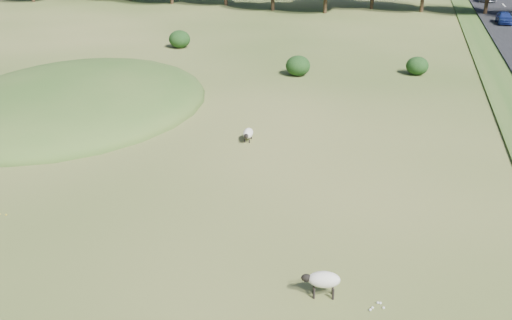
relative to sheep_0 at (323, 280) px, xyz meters
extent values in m
plane|color=#2E4E18|center=(-6.22, 23.81, -0.63)|extent=(160.00, 160.00, 0.00)
ellipsoid|color=#33561E|center=(-18.22, 15.81, -0.63)|extent=(16.00, 20.00, 4.00)
cylinder|color=black|center=(10.65, 59.82, 0.92)|extent=(0.44, 0.44, 3.09)
ellipsoid|color=black|center=(-5.88, 26.50, 0.13)|extent=(1.84, 1.84, 1.51)
ellipsoid|color=black|center=(2.78, 29.03, 0.06)|extent=(1.67, 1.67, 1.37)
ellipsoid|color=black|center=(-18.14, 33.40, 0.17)|extent=(1.94, 1.94, 1.58)
ellipsoid|color=beige|center=(0.04, 0.01, 0.01)|extent=(1.11, 0.73, 0.52)
ellipsoid|color=black|center=(-0.51, -0.10, 0.05)|extent=(0.37, 0.31, 0.26)
cylinder|color=black|center=(-0.23, -0.17, -0.44)|extent=(0.07, 0.07, 0.37)
cylinder|color=black|center=(-0.28, 0.08, -0.44)|extent=(0.07, 0.07, 0.37)
cylinder|color=black|center=(0.35, -0.06, -0.44)|extent=(0.07, 0.07, 0.37)
cylinder|color=black|center=(0.31, 0.19, -0.44)|extent=(0.07, 0.07, 0.37)
ellipsoid|color=beige|center=(-5.89, 12.47, -0.19)|extent=(0.60, 1.02, 0.50)
ellipsoid|color=black|center=(-5.84, 11.95, -0.16)|extent=(0.26, 0.34, 0.25)
cylinder|color=black|center=(-5.74, 12.20, -0.53)|extent=(0.07, 0.07, 0.18)
cylinder|color=black|center=(-5.99, 12.18, -0.53)|extent=(0.07, 0.07, 0.18)
cylinder|color=black|center=(-5.79, 12.77, -0.53)|extent=(0.07, 0.07, 0.18)
cylinder|color=black|center=(-6.03, 12.75, -0.53)|extent=(0.07, 0.07, 0.18)
imported|color=navy|center=(11.88, 52.97, 0.26)|extent=(1.51, 3.75, 1.28)
camera|label=1|loc=(1.77, -14.93, 10.48)|focal=40.00mm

